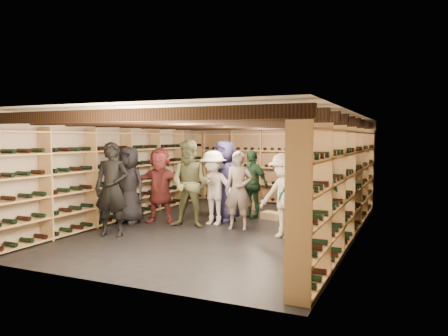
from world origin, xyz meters
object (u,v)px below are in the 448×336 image
Objects in this scene: person_3 at (284,196)px; person_9 at (213,188)px; person_2 at (191,184)px; person_6 at (225,181)px; crate_stack_right at (220,201)px; person_8 at (328,186)px; crate_stack_left at (249,193)px; person_5 at (160,185)px; crate_loose at (273,216)px; person_4 at (310,199)px; person_11 at (307,189)px; person_10 at (252,184)px; person_7 at (239,190)px; person_12 at (322,195)px; person_0 at (129,185)px; person_1 at (112,189)px.

person_9 is at bearing 178.18° from person_3.
person_2 reaches higher than person_6.
crate_stack_right is 2.95m from person_8.
crate_stack_left is 0.49× the size of person_5.
crate_stack_right is 1.83m from person_5.
person_4 is at bearing -60.96° from crate_loose.
person_11 is at bearing 125.70° from person_8.
person_7 is at bearing -59.89° from person_10.
person_12 is at bearing -36.86° from person_11.
person_6 reaches higher than person_4.
person_12 is at bearing -11.16° from person_5.
person_8 reaches higher than person_9.
person_7 is at bearing 1.69° from person_2.
person_9 reaches higher than crate_stack_right.
crate_stack_left is 2.87m from person_5.
person_8 is 1.17× the size of person_11.
person_4 reaches higher than person_8.
person_6 reaches higher than person_3.
person_2 is at bearing -123.38° from person_9.
person_3 is 1.16m from person_7.
person_9 is (1.84, 0.61, -0.04)m from person_0.
person_6 is 1.91m from person_11.
crate_loose is 2.78m from person_5.
person_6 reaches higher than person_0.
person_8 is at bearing 17.55° from person_7.
person_0 is 4.28m from person_12.
person_10 is (-2.04, 2.69, -0.09)m from person_4.
person_3 is 1.06× the size of person_12.
person_4 is 1.17× the size of person_12.
person_10 is at bearing 107.30° from person_4.
person_1 is 1.02× the size of person_4.
person_10 is 1.38m from person_11.
person_7 reaches higher than person_3.
person_9 is (1.35, 1.83, -0.11)m from person_1.
person_0 is 0.92× the size of person_2.
person_2 is 1.14× the size of person_7.
person_1 is 1.13× the size of person_10.
crate_stack_right is 3.06m from person_12.
person_9 reaches higher than crate_loose.
crate_stack_left is at bearing 127.42° from person_8.
person_12 is (-0.03, -0.55, -0.13)m from person_8.
person_5 is (-1.24, -2.55, 0.44)m from crate_stack_left.
person_10 is (-1.32, 1.75, -0.00)m from person_3.
crate_stack_left is 0.54× the size of person_12.
person_3 is at bearing -58.16° from crate_stack_left.
person_0 reaches higher than person_5.
person_5 reaches higher than person_12.
person_3 is 1.70m from person_11.
person_10 is (0.50, -1.18, 0.40)m from crate_stack_left.
person_5 reaches higher than crate_stack_left.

